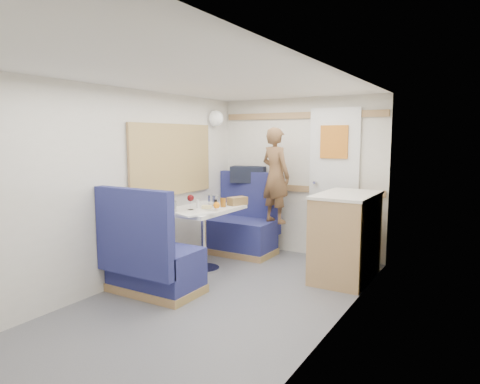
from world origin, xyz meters
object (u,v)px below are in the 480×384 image
Objects in this scene: tumbler_left at (173,207)px; beer_glass at (223,203)px; pepper_grinder at (216,203)px; bench_far at (242,230)px; duffel_bag at (248,174)px; tumbler_mid at (211,200)px; salt_grinder at (198,204)px; dome_light at (216,118)px; tumbler_right at (215,201)px; dinette_table at (203,221)px; galley_counter at (346,236)px; wine_glass at (191,199)px; orange_fruit at (217,205)px; cheese_block at (207,207)px; person at (275,175)px; tray at (195,213)px; bread_loaf at (237,201)px; bench_near at (151,264)px.

tumbler_left is 1.14× the size of beer_glass.
bench_far is at bearing 97.75° from pepper_grinder.
tumbler_mid is (-0.04, -0.85, -0.24)m from duffel_bag.
bench_far is 1.01m from salt_grinder.
dome_light reaches higher than tumbler_right.
dinette_table is 1.00× the size of galley_counter.
duffel_bag is 2.72× the size of wine_glass.
orange_fruit reaches higher than cheese_block.
dinette_table is at bearing 72.28° from tumbler_left.
wine_glass reaches higher than beer_glass.
person is at bearing 64.33° from wine_glass.
tumbler_right is (-0.18, 0.24, 0.01)m from orange_fruit.
beer_glass is at bearing 86.62° from person.
duffel_bag is at bearing 159.39° from galley_counter.
tumbler_right reaches higher than tray.
tumbler_left is (-0.34, -0.33, 0.00)m from orange_fruit.
wine_glass is 0.17m from salt_grinder.
galley_counter is 1.71m from wine_glass.
person is 1.42m from tumbler_left.
tumbler_mid is at bearing 107.05° from dinette_table.
pepper_grinder is (-0.06, -0.06, -0.01)m from beer_glass.
tumbler_mid is 0.15m from tumbler_right.
bench_far reaches higher than tumbler_left.
tumbler_right is 0.11m from pepper_grinder.
person is 16.25× the size of orange_fruit.
tumbler_mid is (-0.08, -0.59, 0.47)m from bench_far.
bench_far is 3.12× the size of tray.
tray is (-1.31, -0.92, 0.26)m from galley_counter.
orange_fruit is (-1.25, -0.60, 0.31)m from galley_counter.
bread_loaf is at bearing 65.31° from tumbler_left.
dinette_table is 7.69× the size of tumbler_right.
duffel_bag is 2.03× the size of bread_loaf.
tumbler_mid reaches higher than cheese_block.
duffel_bag is at bearing -4.68° from person.
orange_fruit is 0.71× the size of beer_glass.
galley_counter reaches higher than salt_grinder.
beer_glass is 0.46× the size of bread_loaf.
duffel_bag is at bearing 91.40° from bench_near.
tray is 3.23× the size of cheese_block.
person is 10.11× the size of tumbler_left.
tray is 2.01× the size of wine_glass.
galley_counter is 2.73× the size of tray.
duffel_bag is 1.01m from beer_glass.
bench_far and bench_near have the same top height.
dinette_table is at bearing -90.00° from bench_far.
person is 1.09m from cheese_block.
pepper_grinder is at bearing -113.87° from bread_loaf.
pepper_grinder is at bearing 127.05° from orange_fruit.
tumbler_mid reaches higher than beer_glass.
tumbler_left is at bearing -100.47° from salt_grinder.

